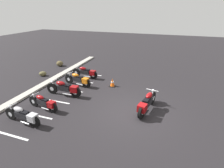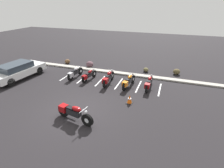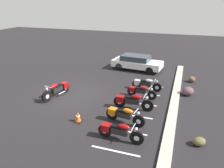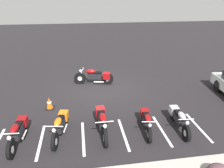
% 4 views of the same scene
% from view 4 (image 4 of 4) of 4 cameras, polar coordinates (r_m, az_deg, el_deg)
% --- Properties ---
extents(ground, '(60.00, 60.00, 0.00)m').
position_cam_4_polar(ground, '(12.51, -2.52, -1.09)').
color(ground, black).
extents(motorcycle_maroon_featured, '(2.31, 0.83, 0.92)m').
position_cam_4_polar(motorcycle_maroon_featured, '(12.93, -4.29, 2.01)').
color(motorcycle_maroon_featured, black).
rests_on(motorcycle_maroon_featured, ground).
extents(parked_bike_0, '(0.58, 2.07, 0.81)m').
position_cam_4_polar(parked_bike_0, '(9.16, 17.04, -8.56)').
color(parked_bike_0, black).
rests_on(parked_bike_0, ground).
extents(parked_bike_1, '(0.63, 1.94, 0.77)m').
position_cam_4_polar(parked_bike_1, '(8.77, 8.98, -9.43)').
color(parked_bike_1, black).
rests_on(parked_bike_1, ground).
extents(parked_bike_2, '(0.64, 2.29, 0.90)m').
position_cam_4_polar(parked_bike_2, '(8.54, -2.59, -9.53)').
color(parked_bike_2, black).
rests_on(parked_bike_2, ground).
extents(parked_bike_3, '(0.72, 2.12, 0.84)m').
position_cam_4_polar(parked_bike_3, '(8.58, -13.37, -10.28)').
color(parked_bike_3, black).
rests_on(parked_bike_3, ground).
extents(parked_bike_4, '(0.60, 2.13, 0.84)m').
position_cam_4_polar(parked_bike_4, '(8.69, -23.32, -11.26)').
color(parked_bike_4, black).
rests_on(parked_bike_4, ground).
extents(traffic_cone, '(0.40, 0.40, 0.57)m').
position_cam_4_polar(traffic_cone, '(10.65, -16.05, -4.87)').
color(traffic_cone, black).
rests_on(traffic_cone, ground).
extents(stall_line_0, '(0.10, 2.10, 0.00)m').
position_cam_4_polar(stall_line_0, '(9.69, 21.60, -10.38)').
color(stall_line_0, white).
rests_on(stall_line_0, ground).
extents(stall_line_1, '(0.10, 2.10, 0.00)m').
position_cam_4_polar(stall_line_1, '(9.05, 12.89, -11.70)').
color(stall_line_1, white).
rests_on(stall_line_1, ground).
extents(stall_line_2, '(0.10, 2.10, 0.00)m').
position_cam_4_polar(stall_line_2, '(8.65, 3.03, -12.87)').
color(stall_line_2, white).
rests_on(stall_line_2, ground).
extents(stall_line_3, '(0.10, 2.10, 0.00)m').
position_cam_4_polar(stall_line_3, '(8.52, -7.53, -13.70)').
color(stall_line_3, white).
rests_on(stall_line_3, ground).
extents(stall_line_4, '(0.10, 2.10, 0.00)m').
position_cam_4_polar(stall_line_4, '(8.66, -18.14, -14.09)').
color(stall_line_4, white).
rests_on(stall_line_4, ground).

